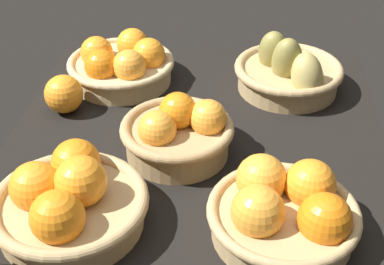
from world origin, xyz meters
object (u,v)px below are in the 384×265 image
object	(u,v)px
basket_far_left	(68,201)
basket_center	(178,133)
loose_orange_front_gap	(64,94)
basket_far_right	(121,64)
basket_near_right_pears	(288,72)
basket_near_left	(285,211)

from	to	relation	value
basket_far_left	basket_center	bearing A→B (deg)	-36.37
loose_orange_front_gap	basket_far_left	bearing A→B (deg)	-162.16
basket_far_right	basket_near_right_pears	distance (cm)	36.35
basket_near_left	basket_far_right	world-z (taller)	basket_near_left
basket_far_right	basket_near_right_pears	world-z (taller)	basket_near_right_pears
basket_near_left	loose_orange_front_gap	size ratio (longest dim) A/B	2.95
basket_far_left	loose_orange_front_gap	distance (cm)	33.57
basket_center	basket_near_left	xyz separation A→B (cm)	(-18.47, -18.54, -0.27)
basket_center	loose_orange_front_gap	bearing A→B (deg)	64.10
basket_near_left	basket_center	bearing A→B (deg)	45.10
basket_near_left	loose_orange_front_gap	xyz separation A→B (cm)	(30.57, 43.44, -0.40)
basket_near_right_pears	loose_orange_front_gap	size ratio (longest dim) A/B	3.01
basket_near_right_pears	loose_orange_front_gap	xyz separation A→B (cm)	(-13.35, 45.43, -0.47)
basket_far_right	loose_orange_front_gap	size ratio (longest dim) A/B	3.00
basket_far_left	basket_near_right_pears	xyz separation A→B (cm)	(45.30, -35.14, -0.08)
basket_far_left	basket_center	world-z (taller)	basket_far_left
basket_center	basket_near_right_pears	xyz separation A→B (cm)	(25.44, -20.52, -0.20)
basket_center	basket_far_right	size ratio (longest dim) A/B	0.88
basket_far_right	loose_orange_front_gap	xyz separation A→B (cm)	(-13.32, 9.08, -0.26)
basket_near_left	loose_orange_front_gap	world-z (taller)	basket_near_left
basket_far_left	loose_orange_front_gap	xyz separation A→B (cm)	(31.95, 10.28, -0.55)
basket_far_left	loose_orange_front_gap	size ratio (longest dim) A/B	3.13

